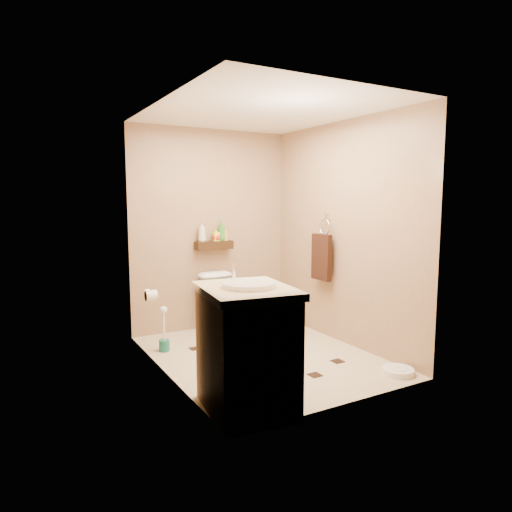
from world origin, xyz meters
TOP-DOWN VIEW (x-y plane):
  - ground at (0.00, 0.00)m, footprint 2.50×2.50m
  - wall_back at (0.00, 1.25)m, footprint 2.00×0.04m
  - wall_front at (0.00, -1.25)m, footprint 2.00×0.04m
  - wall_left at (-1.00, 0.00)m, footprint 0.04×2.50m
  - wall_right at (1.00, 0.00)m, footprint 0.04×2.50m
  - ceiling at (0.00, 0.00)m, footprint 2.00×2.50m
  - wall_shelf at (0.00, 1.17)m, footprint 0.46×0.14m
  - floor_accents at (0.03, -0.02)m, footprint 1.18×1.40m
  - toilet at (-0.01, 0.83)m, footprint 0.43×0.71m
  - vanity at (-0.70, -0.95)m, footprint 0.73×0.84m
  - bathroom_scale at (0.82, -1.02)m, footprint 0.35×0.35m
  - toilet_brush at (-0.82, 0.63)m, footprint 0.11×0.11m
  - towel_ring at (0.91, 0.25)m, footprint 0.12×0.30m
  - toilet_paper at (-0.94, 0.65)m, footprint 0.12×0.11m
  - bottle_a at (-0.15, 1.17)m, footprint 0.11×0.11m
  - bottle_b at (0.03, 1.17)m, footprint 0.08×0.08m
  - bottle_c at (0.03, 1.17)m, footprint 0.12×0.12m
  - bottle_d at (0.10, 1.17)m, footprint 0.12×0.12m
  - bottle_e at (0.15, 1.17)m, footprint 0.11×0.11m

SIDE VIEW (x-z plane):
  - ground at x=0.00m, z-range 0.00..0.00m
  - floor_accents at x=0.03m, z-range 0.00..0.01m
  - bathroom_scale at x=0.82m, z-range 0.00..0.06m
  - toilet_brush at x=-0.82m, z-range -0.07..0.41m
  - toilet at x=-0.01m, z-range 0.00..0.70m
  - vanity at x=-0.70m, z-range -0.06..1.02m
  - toilet_paper at x=-0.94m, z-range 0.54..0.66m
  - towel_ring at x=0.91m, z-range 0.57..1.33m
  - wall_shelf at x=0.00m, z-range 0.97..1.07m
  - bottle_c at x=0.03m, z-range 1.07..1.20m
  - bottle_b at x=0.03m, z-range 1.07..1.23m
  - bottle_e at x=0.15m, z-range 1.07..1.25m
  - bottle_a at x=-0.15m, z-range 1.07..1.31m
  - bottle_d at x=0.10m, z-range 1.07..1.32m
  - wall_back at x=0.00m, z-range 0.00..2.40m
  - wall_front at x=0.00m, z-range 0.00..2.40m
  - wall_left at x=-1.00m, z-range 0.00..2.40m
  - wall_right at x=1.00m, z-range 0.00..2.40m
  - ceiling at x=0.00m, z-range 2.39..2.41m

